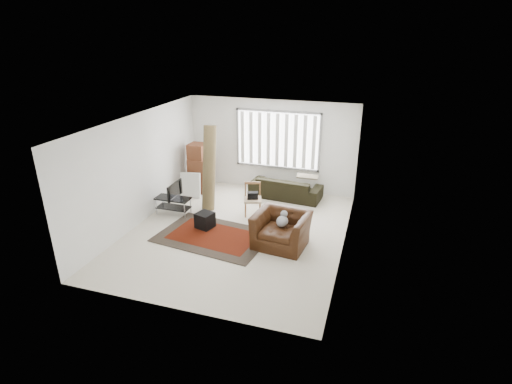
% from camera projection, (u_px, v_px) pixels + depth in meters
% --- Properties ---
extents(room, '(6.00, 6.02, 2.71)m').
position_uv_depth(room, '(245.00, 156.00, 9.37)').
color(room, beige).
rests_on(room, ground).
extents(persian_rug, '(2.73, 2.00, 0.02)m').
position_uv_depth(persian_rug, '(213.00, 236.00, 9.39)').
color(persian_rug, black).
rests_on(persian_rug, ground).
extents(tv_stand, '(0.91, 0.41, 0.46)m').
position_uv_depth(tv_stand, '(173.00, 202.00, 10.44)').
color(tv_stand, black).
rests_on(tv_stand, ground).
extents(tv, '(0.10, 0.74, 0.42)m').
position_uv_depth(tv, '(172.00, 190.00, 10.31)').
color(tv, black).
rests_on(tv, tv_stand).
extents(subwoofer, '(0.47, 0.47, 0.38)m').
position_uv_depth(subwoofer, '(205.00, 220.00, 9.72)').
color(subwoofer, black).
rests_on(subwoofer, persian_rug).
extents(moving_boxes, '(0.61, 0.56, 1.45)m').
position_uv_depth(moving_boxes, '(199.00, 170.00, 11.80)').
color(moving_boxes, brown).
rests_on(moving_boxes, ground).
extents(white_flatpack, '(0.60, 0.27, 0.74)m').
position_uv_depth(white_flatpack, '(190.00, 185.00, 11.46)').
color(white_flatpack, silver).
rests_on(white_flatpack, ground).
extents(rolled_rug, '(0.37, 0.76, 2.25)m').
position_uv_depth(rolled_rug, '(209.00, 168.00, 10.54)').
color(rolled_rug, brown).
rests_on(rolled_rug, ground).
extents(sofa, '(2.12, 1.07, 0.79)m').
position_uv_depth(sofa, '(286.00, 185.00, 11.45)').
color(sofa, black).
rests_on(sofa, ground).
extents(side_chair, '(0.57, 0.57, 0.84)m').
position_uv_depth(side_chair, '(253.00, 198.00, 10.37)').
color(side_chair, tan).
rests_on(side_chair, ground).
extents(armchair, '(1.28, 1.15, 0.87)m').
position_uv_depth(armchair, '(281.00, 227.00, 8.87)').
color(armchair, '#351A0A').
rests_on(armchair, ground).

